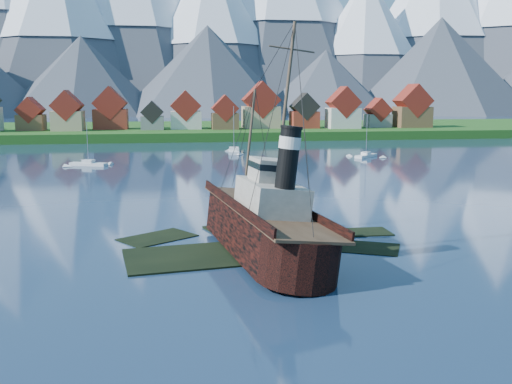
{
  "coord_description": "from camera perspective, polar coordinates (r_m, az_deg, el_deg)",
  "views": [
    {
      "loc": [
        -7.04,
        -57.59,
        16.29
      ],
      "look_at": [
        2.29,
        6.0,
        5.0
      ],
      "focal_mm": 40.0,
      "sensor_mm": 36.0,
      "label": 1
    }
  ],
  "objects": [
    {
      "name": "mountains",
      "position": [
        543.82,
        -7.99,
        17.59
      ],
      "size": [
        965.0,
        340.0,
        205.0
      ],
      "color": "#2D333D",
      "rests_on": "ground"
    },
    {
      "name": "town",
      "position": [
        211.51,
        -15.57,
        7.63
      ],
      "size": [
        250.96,
        16.69,
        17.3
      ],
      "color": "maroon",
      "rests_on": "ground"
    },
    {
      "name": "sailboat_c",
      "position": [
        133.36,
        -16.4,
        2.65
      ],
      "size": [
        8.73,
        5.16,
        11.02
      ],
      "rotation": [
        0.0,
        0.0,
        1.19
      ],
      "color": "silver",
      "rests_on": "ground"
    },
    {
      "name": "sailboat_d",
      "position": [
        147.35,
        10.94,
        3.54
      ],
      "size": [
        7.43,
        7.14,
        11.26
      ],
      "rotation": [
        0.0,
        0.0,
        -0.82
      ],
      "color": "silver",
      "rests_on": "ground"
    },
    {
      "name": "ground",
      "position": [
        60.26,
        -1.34,
        -5.72
      ],
      "size": [
        1400.0,
        1400.0,
        0.0
      ],
      "primitive_type": "plane",
      "color": "#1B2F4B",
      "rests_on": "ground"
    },
    {
      "name": "shoal",
      "position": [
        62.64,
        0.04,
        -5.44
      ],
      "size": [
        31.71,
        21.24,
        1.14
      ],
      "color": "black",
      "rests_on": "ground"
    },
    {
      "name": "sailboat_e",
      "position": [
        154.92,
        -2.22,
        4.03
      ],
      "size": [
        4.0,
        11.54,
        13.11
      ],
      "rotation": [
        0.0,
        0.0,
        -0.11
      ],
      "color": "silver",
      "rests_on": "ground"
    },
    {
      "name": "seawall",
      "position": [
        190.42,
        -6.22,
        5.0
      ],
      "size": [
        600.0,
        2.5,
        2.0
      ],
      "primitive_type": "cube",
      "color": "#3F3D38",
      "rests_on": "ground"
    },
    {
      "name": "tugboat_wreck",
      "position": [
        59.56,
        0.24,
        -2.9
      ],
      "size": [
        7.08,
        30.49,
        24.16
      ],
      "rotation": [
        0.0,
        0.11,
        0.15
      ],
      "color": "black",
      "rests_on": "ground"
    },
    {
      "name": "shore_bank",
      "position": [
        228.28,
        -6.59,
        5.81
      ],
      "size": [
        600.0,
        80.0,
        3.2
      ],
      "primitive_type": "cube",
      "color": "#1E4814",
      "rests_on": "ground"
    }
  ]
}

